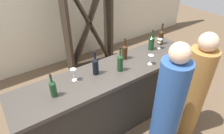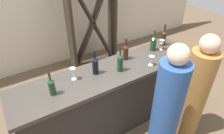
{
  "view_description": "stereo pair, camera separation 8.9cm",
  "coord_description": "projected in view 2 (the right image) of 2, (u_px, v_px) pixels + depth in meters",
  "views": [
    {
      "loc": [
        -1.15,
        -1.68,
        2.42
      ],
      "look_at": [
        0.0,
        0.0,
        1.05
      ],
      "focal_mm": 31.44,
      "sensor_mm": 36.0,
      "label": 1
    },
    {
      "loc": [
        -1.08,
        -1.73,
        2.42
      ],
      "look_at": [
        0.0,
        0.0,
        1.05
      ],
      "focal_mm": 31.44,
      "sensor_mm": 36.0,
      "label": 2
    }
  ],
  "objects": [
    {
      "name": "wine_bottle_rightmost_olive_green",
      "position": [
        153.0,
        43.0,
        2.85
      ],
      "size": [
        0.08,
        0.08,
        0.31
      ],
      "color": "#193D1E",
      "rests_on": "bar_counter"
    },
    {
      "name": "wine_bottle_far_right_amber_brown",
      "position": [
        163.0,
        37.0,
        2.99
      ],
      "size": [
        0.08,
        0.08,
        0.33
      ],
      "color": "#331E0F",
      "rests_on": "bar_counter"
    },
    {
      "name": "ground_plane",
      "position": [
        112.0,
        123.0,
        3.04
      ],
      "size": [
        12.0,
        12.0,
        0.0
      ],
      "primitive_type": "plane",
      "color": "brown"
    },
    {
      "name": "bar_counter",
      "position": [
        112.0,
        99.0,
        2.76
      ],
      "size": [
        2.54,
        0.61,
        1.0
      ],
      "color": "#2A2723",
      "rests_on": "ground"
    },
    {
      "name": "wine_glass_near_center",
      "position": [
        162.0,
        43.0,
        2.87
      ],
      "size": [
        0.07,
        0.07,
        0.16
      ],
      "color": "white",
      "rests_on": "bar_counter"
    },
    {
      "name": "wine_glass_near_right",
      "position": [
        73.0,
        72.0,
        2.27
      ],
      "size": [
        0.07,
        0.07,
        0.16
      ],
      "color": "white",
      "rests_on": "bar_counter"
    },
    {
      "name": "wine_rack",
      "position": [
        92.0,
        22.0,
        3.9
      ],
      "size": [
        1.01,
        0.28,
        1.98
      ],
      "color": "#33281E",
      "rests_on": "ground"
    },
    {
      "name": "wine_bottle_leftmost_olive_green",
      "position": [
        52.0,
        86.0,
        2.06
      ],
      "size": [
        0.07,
        0.07,
        0.28
      ],
      "color": "#193D1E",
      "rests_on": "bar_counter"
    },
    {
      "name": "wine_bottle_second_left_near_black",
      "position": [
        95.0,
        65.0,
        2.36
      ],
      "size": [
        0.08,
        0.08,
        0.32
      ],
      "color": "black",
      "rests_on": "bar_counter"
    },
    {
      "name": "person_center_guest",
      "position": [
        194.0,
        93.0,
        2.54
      ],
      "size": [
        0.38,
        0.38,
        1.54
      ],
      "rotation": [
        0.0,
        0.0,
        1.74
      ],
      "color": "#9E6B33",
      "rests_on": "ground"
    },
    {
      "name": "person_left_guest",
      "position": [
        166.0,
        112.0,
        2.21
      ],
      "size": [
        0.36,
        0.36,
        1.62
      ],
      "rotation": [
        0.0,
        0.0,
        1.72
      ],
      "color": "#284C8C",
      "rests_on": "ground"
    },
    {
      "name": "wine_bottle_second_right_amber_brown",
      "position": [
        126.0,
        52.0,
        2.65
      ],
      "size": [
        0.08,
        0.08,
        0.3
      ],
      "color": "#331E0F",
      "rests_on": "bar_counter"
    },
    {
      "name": "wine_glass_near_left",
      "position": [
        151.0,
        59.0,
        2.53
      ],
      "size": [
        0.07,
        0.07,
        0.14
      ],
      "color": "white",
      "rests_on": "bar_counter"
    },
    {
      "name": "wine_bottle_center_olive_green",
      "position": [
        120.0,
        62.0,
        2.41
      ],
      "size": [
        0.07,
        0.07,
        0.33
      ],
      "color": "#193D1E",
      "rests_on": "bar_counter"
    }
  ]
}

